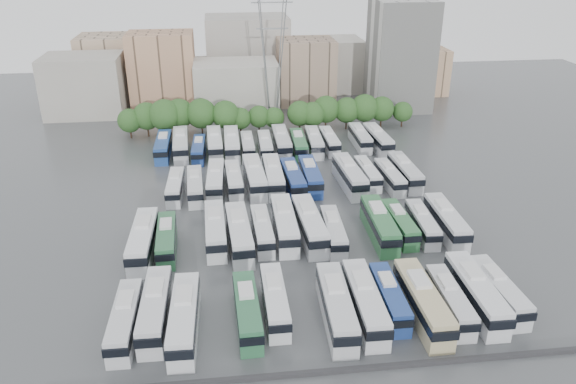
{
  "coord_description": "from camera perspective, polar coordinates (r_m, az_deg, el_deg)",
  "views": [
    {
      "loc": [
        -9.92,
        -75.27,
        39.62
      ],
      "look_at": [
        -0.19,
        3.93,
        3.0
      ],
      "focal_mm": 35.0,
      "sensor_mm": 36.0,
      "label": 1
    }
  ],
  "objects": [
    {
      "name": "bus_r2_s7",
      "position": [
        95.49,
        0.49,
        1.39
      ],
      "size": [
        3.27,
        12.54,
        3.9
      ],
      "rotation": [
        0.0,
        0.0,
        0.05
      ],
      "color": "navy",
      "rests_on": "ground"
    },
    {
      "name": "bus_r0_s11",
      "position": [
        67.67,
        16.13,
        -10.52
      ],
      "size": [
        2.79,
        11.32,
        3.53
      ],
      "rotation": [
        0.0,
        0.0,
        -0.03
      ],
      "color": "silver",
      "rests_on": "ground"
    },
    {
      "name": "bus_r2_s5",
      "position": [
        95.96,
        -3.42,
        1.59
      ],
      "size": [
        3.61,
        13.72,
        4.27
      ],
      "rotation": [
        0.0,
        0.0,
        0.05
      ],
      "color": "silver",
      "rests_on": "ground"
    },
    {
      "name": "tree_line",
      "position": [
        122.8,
        -3.05,
        7.98
      ],
      "size": [
        64.67,
        8.03,
        8.43
      ],
      "color": "black",
      "rests_on": "ground"
    },
    {
      "name": "bus_r2_s11",
      "position": [
        99.2,
        8.07,
        1.9
      ],
      "size": [
        2.65,
        10.9,
        3.4
      ],
      "rotation": [
        0.0,
        0.0,
        0.03
      ],
      "color": "white",
      "rests_on": "ground"
    },
    {
      "name": "bus_r0_s13",
      "position": [
        71.0,
        20.59,
        -9.34
      ],
      "size": [
        2.92,
        11.71,
        3.65
      ],
      "rotation": [
        0.0,
        0.0,
        0.03
      ],
      "color": "silver",
      "rests_on": "ground"
    },
    {
      "name": "bus_r1_s1",
      "position": [
        78.76,
        -12.24,
        -4.69
      ],
      "size": [
        2.98,
        11.62,
        3.62
      ],
      "rotation": [
        0.0,
        0.0,
        0.04
      ],
      "color": "#2B663E",
      "rests_on": "ground"
    },
    {
      "name": "bus_r0_s4",
      "position": [
        63.6,
        -4.15,
        -11.9
      ],
      "size": [
        2.9,
        11.83,
        3.69
      ],
      "rotation": [
        0.0,
        0.0,
        0.03
      ],
      "color": "#2B6641",
      "rests_on": "ground"
    },
    {
      "name": "bus_r2_s12",
      "position": [
        98.25,
        10.29,
        1.54
      ],
      "size": [
        2.89,
        11.26,
        3.5
      ],
      "rotation": [
        0.0,
        0.0,
        0.04
      ],
      "color": "silver",
      "rests_on": "ground"
    },
    {
      "name": "bus_r1_s10",
      "position": [
        81.3,
        9.27,
        -3.23
      ],
      "size": [
        3.23,
        13.32,
        4.16
      ],
      "rotation": [
        0.0,
        0.0,
        -0.03
      ],
      "color": "#2F6F3E",
      "rests_on": "ground"
    },
    {
      "name": "bus_r2_s1",
      "position": [
        94.88,
        -11.38,
        0.58
      ],
      "size": [
        2.66,
        11.03,
        3.44
      ],
      "rotation": [
        0.0,
        0.0,
        -0.02
      ],
      "color": "silver",
      "rests_on": "ground"
    },
    {
      "name": "bus_r2_s3",
      "position": [
        95.63,
        -7.37,
        1.22
      ],
      "size": [
        3.22,
        12.6,
        3.92
      ],
      "rotation": [
        0.0,
        0.0,
        -0.04
      ],
      "color": "white",
      "rests_on": "ground"
    },
    {
      "name": "bus_r0_s2",
      "position": [
        63.02,
        -10.5,
        -12.47
      ],
      "size": [
        3.18,
        13.18,
        4.11
      ],
      "rotation": [
        0.0,
        0.0,
        -0.02
      ],
      "color": "silver",
      "rests_on": "ground"
    },
    {
      "name": "bus_r2_s2",
      "position": [
        94.29,
        -9.42,
        0.64
      ],
      "size": [
        3.04,
        11.66,
        3.63
      ],
      "rotation": [
        0.0,
        0.0,
        0.04
      ],
      "color": "silver",
      "rests_on": "ground"
    },
    {
      "name": "bus_r0_s10",
      "position": [
        66.08,
        13.51,
        -10.77
      ],
      "size": [
        2.97,
        13.45,
        4.22
      ],
      "rotation": [
        0.0,
        0.0,
        0.0
      ],
      "color": "#C3B486",
      "rests_on": "ground"
    },
    {
      "name": "bus_r2_s8",
      "position": [
        96.67,
        2.28,
        1.68
      ],
      "size": [
        2.84,
        12.48,
        3.91
      ],
      "rotation": [
        0.0,
        0.0,
        -0.01
      ],
      "color": "navy",
      "rests_on": "ground"
    },
    {
      "name": "bus_r3_s6",
      "position": [
        111.48,
        -2.33,
        4.77
      ],
      "size": [
        2.65,
        11.34,
        3.54
      ],
      "rotation": [
        0.0,
        0.0,
        -0.02
      ],
      "color": "silver",
      "rests_on": "ground"
    },
    {
      "name": "electricity_pylon",
      "position": [
        127.57,
        -1.6,
        15.19
      ],
      "size": [
        9.0,
        6.91,
        33.83
      ],
      "color": "slate",
      "rests_on": "ground"
    },
    {
      "name": "bus_r2_s10",
      "position": [
        96.8,
        6.26,
        1.69
      ],
      "size": [
        3.65,
        13.79,
        4.29
      ],
      "rotation": [
        0.0,
        0.0,
        0.05
      ],
      "color": "silver",
      "rests_on": "ground"
    },
    {
      "name": "bus_r1_s11",
      "position": [
        82.71,
        11.25,
        -3.13
      ],
      "size": [
        2.68,
        11.26,
        3.52
      ],
      "rotation": [
        0.0,
        0.0,
        0.02
      ],
      "color": "#30713E",
      "rests_on": "ground"
    },
    {
      "name": "bus_r2_s13",
      "position": [
        100.3,
        11.78,
        2.04
      ],
      "size": [
        2.95,
        12.6,
        3.94
      ],
      "rotation": [
        0.0,
        0.0,
        0.02
      ],
      "color": "silver",
      "rests_on": "ground"
    },
    {
      "name": "bus_r1_s3",
      "position": [
        79.64,
        -7.4,
        -3.78
      ],
      "size": [
        3.13,
        12.93,
        4.04
      ],
      "rotation": [
        0.0,
        0.0,
        0.03
      ],
      "color": "silver",
      "rests_on": "ground"
    },
    {
      "name": "bus_r0_s9",
      "position": [
        66.65,
        10.24,
        -10.48
      ],
      "size": [
        2.61,
        11.08,
        3.46
      ],
      "rotation": [
        0.0,
        0.0,
        -0.02
      ],
      "color": "navy",
      "rests_on": "ground"
    },
    {
      "name": "bus_r3_s9",
      "position": [
        113.06,
        2.68,
        5.12
      ],
      "size": [
        3.17,
        12.29,
        3.82
      ],
      "rotation": [
        0.0,
        0.0,
        -0.04
      ],
      "color": "silver",
      "rests_on": "ground"
    },
    {
      "name": "bus_r1_s7",
      "position": [
        80.07,
        2.2,
        -3.31
      ],
      "size": [
        3.56,
        13.78,
        4.29
      ],
      "rotation": [
        0.0,
        0.0,
        0.04
      ],
      "color": "silver",
      "rests_on": "ground"
    },
    {
      "name": "bus_r1_s8",
      "position": [
        79.29,
        4.63,
        -3.98
      ],
      "size": [
        2.95,
        11.39,
        3.54
      ],
      "rotation": [
        0.0,
        0.0,
        -0.04
      ],
      "color": "silver",
      "rests_on": "ground"
    },
    {
      "name": "bus_r0_s7",
      "position": [
        63.87,
        4.94,
        -11.48
      ],
      "size": [
        3.38,
        13.43,
        4.18
      ],
      "rotation": [
        0.0,
        0.0,
        -0.04
      ],
      "color": "silver",
      "rests_on": "ground"
    },
    {
      "name": "parapet",
      "position": [
        58.61,
        4.82,
        -17.66
      ],
      "size": [
        56.0,
        0.5,
        0.5
      ],
      "primitive_type": "cube",
      "color": "#2D2D30",
      "rests_on": "ground"
    },
    {
      "name": "bus_r3_s0",
      "position": [
        113.14,
        -12.56,
        4.56
      ],
      "size": [
        2.71,
        12.28,
        3.85
      ],
      "rotation": [
        0.0,
        0.0,
        -0.0
      ],
      "color": "navy",
      "rests_on": "ground"
    },
    {
      "name": "bus_r1_s5",
      "position": [
        79.38,
        -2.64,
        -3.88
      ],
      "size": [
        2.75,
        11.34,
        3.54
      ],
      "rotation": [
        0.0,
        0.0,
        0.03
      ],
      "color": "silver",
      "rests_on": "ground"
    },
    {
      "name": "bus_r0_s8",
      "position": [
        64.94,
        7.81,
        -10.98
      ],
      "size": [
        3.11,
        13.27,
        4.15
      ],
      "rotation": [
        0.0,
        0.0,
        -0.02
      ],
      "color": "silver",
      "rests_on": "ground"
    },
    {
      "name": "bus_r0_s0",
      "position": [
        64.56,
        -16.22,
        -12.35
      ],
      "size": [
        2.7,
        11.77,
        3.68
      ],
      "rotation": [
        0.0,
        0.0,
        -0.01
      ],
      "color": "silver",
      "rests_on": "ground"
    },
    {
      "name": "bus_r3_s1",
      "position": [
        113.15,
        -10.84,
        4.81
      ],
      "size": [
        3.56,
        13.51,
        4.2
      ],
      "rotation": [
        0.0,
        0.0,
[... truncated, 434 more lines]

